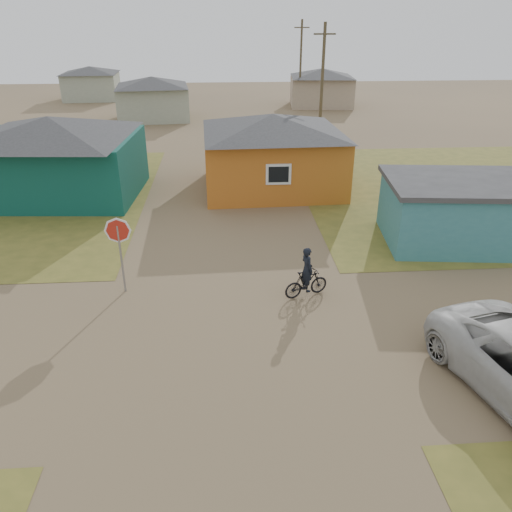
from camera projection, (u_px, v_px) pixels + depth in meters
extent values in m
plane|color=#7E6748|center=(232.00, 344.00, 14.15)|extent=(120.00, 120.00, 0.00)
cube|color=olive|center=(487.00, 189.00, 26.67)|extent=(20.00, 18.00, 0.00)
cube|color=#0B3F36|center=(56.00, 167.00, 25.08)|extent=(8.40, 6.54, 3.00)
pyramid|color=#303133|center=(48.00, 127.00, 24.20)|extent=(8.93, 7.08, 1.00)
cube|color=#BD651D|center=(272.00, 160.00, 26.20)|extent=(7.21, 6.24, 3.00)
pyramid|color=#303133|center=(273.00, 123.00, 25.35)|extent=(7.72, 6.76, 0.90)
cube|color=silver|center=(279.00, 174.00, 23.42)|extent=(1.20, 0.06, 1.00)
cube|color=black|center=(279.00, 174.00, 23.39)|extent=(0.95, 0.04, 0.75)
cube|color=teal|center=(463.00, 214.00, 20.04)|extent=(6.39, 4.61, 2.40)
cube|color=#303133|center=(469.00, 183.00, 19.47)|extent=(6.71, 4.93, 0.20)
cube|color=#9BA28B|center=(153.00, 103.00, 43.66)|extent=(6.49, 5.60, 2.80)
pyramid|color=#303133|center=(152.00, 81.00, 42.87)|extent=(7.04, 6.15, 0.80)
cube|color=tan|center=(321.00, 91.00, 50.03)|extent=(6.41, 5.50, 2.80)
pyramid|color=#303133|center=(322.00, 72.00, 49.24)|extent=(6.95, 6.05, 0.80)
cube|color=#9BA28B|center=(92.00, 86.00, 53.95)|extent=(5.75, 5.28, 2.70)
pyramid|color=#303133|center=(89.00, 70.00, 53.21)|extent=(6.28, 5.81, 0.70)
cylinder|color=brown|center=(322.00, 89.00, 32.53)|extent=(0.20, 0.20, 8.00)
cube|color=brown|center=(325.00, 34.00, 31.08)|extent=(1.40, 0.10, 0.10)
cylinder|color=brown|center=(300.00, 66.00, 46.94)|extent=(0.20, 0.20, 8.00)
cube|color=brown|center=(302.00, 27.00, 45.49)|extent=(1.40, 0.10, 0.10)
cylinder|color=gray|center=(121.00, 259.00, 16.33)|extent=(0.07, 0.07, 2.39)
imported|color=black|center=(306.00, 283.00, 16.39)|extent=(1.61, 0.93, 0.93)
imported|color=black|center=(307.00, 269.00, 16.16)|extent=(0.53, 0.65, 1.53)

